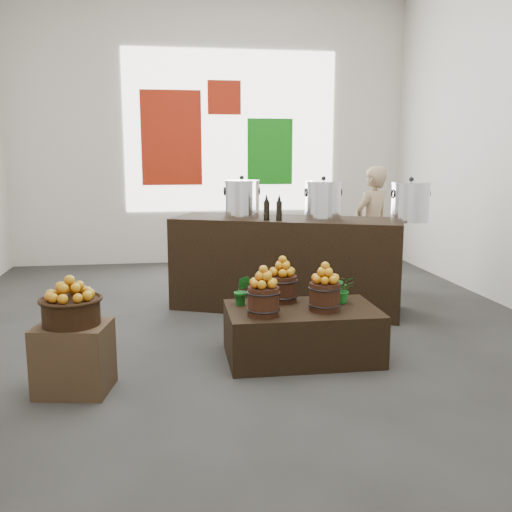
{
  "coord_description": "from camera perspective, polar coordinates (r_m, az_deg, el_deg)",
  "views": [
    {
      "loc": [
        -0.65,
        -5.33,
        1.65
      ],
      "look_at": [
        0.1,
        -0.4,
        0.77
      ],
      "focal_mm": 40.0,
      "sensor_mm": 36.0,
      "label": 1
    }
  ],
  "objects": [
    {
      "name": "ground",
      "position": [
        5.62,
        -1.6,
        -7.03
      ],
      "size": [
        7.0,
        7.0,
        0.0
      ],
      "primitive_type": "plane",
      "color": "#333331",
      "rests_on": "ground"
    },
    {
      "name": "back_wall",
      "position": [
        8.86,
        -4.5,
        12.3
      ],
      "size": [
        6.0,
        0.04,
        4.0
      ],
      "primitive_type": "cube",
      "color": "beige",
      "rests_on": "ground"
    },
    {
      "name": "back_opening",
      "position": [
        8.87,
        -2.51,
        12.32
      ],
      "size": [
        3.2,
        0.02,
        2.4
      ],
      "primitive_type": "cube",
      "color": "white",
      "rests_on": "back_wall"
    },
    {
      "name": "deco_red_left",
      "position": [
        8.8,
        -8.46,
        11.59
      ],
      "size": [
        0.9,
        0.04,
        1.4
      ],
      "primitive_type": "cube",
      "color": "#A5200C",
      "rests_on": "back_wall"
    },
    {
      "name": "deco_green_right",
      "position": [
        8.94,
        1.4,
        10.39
      ],
      "size": [
        0.7,
        0.04,
        1.0
      ],
      "primitive_type": "cube",
      "color": "#137C13",
      "rests_on": "back_wall"
    },
    {
      "name": "deco_red_upper",
      "position": [
        8.88,
        -3.2,
        15.55
      ],
      "size": [
        0.5,
        0.04,
        0.5
      ],
      "primitive_type": "cube",
      "color": "#A5200C",
      "rests_on": "back_wall"
    },
    {
      "name": "crate",
      "position": [
        4.26,
        -17.74,
        -9.69
      ],
      "size": [
        0.56,
        0.49,
        0.49
      ],
      "primitive_type": "cube",
      "rotation": [
        0.0,
        0.0,
        -0.19
      ],
      "color": "#4E3724",
      "rests_on": "ground"
    },
    {
      "name": "wicker_basket",
      "position": [
        4.17,
        -17.99,
        -5.33
      ],
      "size": [
        0.39,
        0.39,
        0.18
      ],
      "primitive_type": "cylinder",
      "color": "black",
      "rests_on": "crate"
    },
    {
      "name": "apples_in_basket",
      "position": [
        4.12,
        -18.12,
        -3.03
      ],
      "size": [
        0.31,
        0.31,
        0.16
      ],
      "primitive_type": null,
      "color": "#A40D05",
      "rests_on": "wicker_basket"
    },
    {
      "name": "display_table",
      "position": [
        4.73,
        4.61,
        -7.68
      ],
      "size": [
        1.23,
        0.76,
        0.42
      ],
      "primitive_type": "cube",
      "rotation": [
        0.0,
        0.0,
        -0.01
      ],
      "color": "black",
      "rests_on": "ground"
    },
    {
      "name": "apple_bucket_front_left",
      "position": [
        4.42,
        0.74,
        -4.56
      ],
      "size": [
        0.24,
        0.24,
        0.23
      ],
      "primitive_type": "cylinder",
      "color": "#39190F",
      "rests_on": "display_table"
    },
    {
      "name": "apples_in_bucket_front_left",
      "position": [
        4.37,
        0.74,
        -2.08
      ],
      "size": [
        0.18,
        0.18,
        0.16
      ],
      "primitive_type": null,
      "color": "#A40D05",
      "rests_on": "apple_bucket_front_left"
    },
    {
      "name": "apple_bucket_front_right",
      "position": [
        4.59,
        6.87,
        -4.06
      ],
      "size": [
        0.24,
        0.24,
        0.23
      ],
      "primitive_type": "cylinder",
      "color": "#39190F",
      "rests_on": "display_table"
    },
    {
      "name": "apples_in_bucket_front_right",
      "position": [
        4.55,
        6.92,
        -1.68
      ],
      "size": [
        0.18,
        0.18,
        0.16
      ],
      "primitive_type": null,
      "color": "#A40D05",
      "rests_on": "apple_bucket_front_right"
    },
    {
      "name": "apple_bucket_rear",
      "position": [
        4.83,
        2.65,
        -3.28
      ],
      "size": [
        0.24,
        0.24,
        0.23
      ],
      "primitive_type": "cylinder",
      "color": "#39190F",
      "rests_on": "display_table"
    },
    {
      "name": "apples_in_bucket_rear",
      "position": [
        4.79,
        2.67,
        -1.01
      ],
      "size": [
        0.18,
        0.18,
        0.16
      ],
      "primitive_type": null,
      "color": "#A40D05",
      "rests_on": "apple_bucket_rear"
    },
    {
      "name": "herb_garnish_right",
      "position": [
        4.84,
        8.58,
        -3.31
      ],
      "size": [
        0.25,
        0.23,
        0.24
      ],
      "primitive_type": "imported",
      "rotation": [
        0.0,
        0.0,
        -0.24
      ],
      "color": "#15651D",
      "rests_on": "display_table"
    },
    {
      "name": "herb_garnish_left",
      "position": [
        4.72,
        -1.41,
        -3.45
      ],
      "size": [
        0.16,
        0.14,
        0.25
      ],
      "primitive_type": "imported",
      "rotation": [
        0.0,
        0.0,
        -0.21
      ],
      "color": "#15651D",
      "rests_on": "display_table"
    },
    {
      "name": "counter",
      "position": [
        6.15,
        3.04,
        -0.78
      ],
      "size": [
        2.53,
        1.64,
        0.99
      ],
      "primitive_type": "cube",
      "rotation": [
        0.0,
        0.0,
        -0.39
      ],
      "color": "black",
      "rests_on": "ground"
    },
    {
      "name": "stock_pot_left",
      "position": [
        6.18,
        -1.43,
        5.65
      ],
      "size": [
        0.37,
        0.37,
        0.37
      ],
      "primitive_type": "cylinder",
      "color": "silver",
      "rests_on": "counter"
    },
    {
      "name": "stock_pot_center",
      "position": [
        6.0,
        6.73,
        5.46
      ],
      "size": [
        0.37,
        0.37,
        0.37
      ],
      "primitive_type": "cylinder",
      "color": "silver",
      "rests_on": "counter"
    },
    {
      "name": "stock_pot_right",
      "position": [
        5.96,
        15.18,
        5.14
      ],
      "size": [
        0.37,
        0.37,
        0.37
      ],
      "primitive_type": "cylinder",
      "color": "silver",
      "rests_on": "counter"
    },
    {
      "name": "oil_cruets",
      "position": [
        5.83,
        2.65,
        4.89
      ],
      "size": [
        0.19,
        0.13,
        0.27
      ],
      "primitive_type": null,
      "rotation": [
        0.0,
        0.0,
        -0.39
      ],
      "color": "black",
      "rests_on": "counter"
    },
    {
      "name": "shopper",
      "position": [
        7.29,
        11.47,
        2.84
      ],
      "size": [
        0.66,
        0.59,
        1.52
      ],
      "primitive_type": "imported",
      "rotation": [
        0.0,
        0.0,
        3.65
      ],
      "color": "tan",
      "rests_on": "ground"
    }
  ]
}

